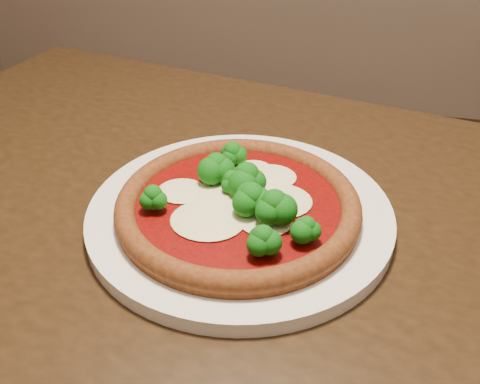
# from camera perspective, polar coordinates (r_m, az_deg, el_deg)

# --- Properties ---
(dining_table) EXTENTS (1.37, 1.05, 0.75)m
(dining_table) POSITION_cam_1_polar(r_m,az_deg,el_deg) (0.69, -0.04, -10.23)
(dining_table) COLOR black
(dining_table) RESTS_ON floor
(plate) EXTENTS (0.36, 0.36, 0.02)m
(plate) POSITION_cam_1_polar(r_m,az_deg,el_deg) (0.63, 0.00, -2.32)
(plate) COLOR white
(plate) RESTS_ON dining_table
(pizza) EXTENTS (0.28, 0.28, 0.06)m
(pizza) POSITION_cam_1_polar(r_m,az_deg,el_deg) (0.61, -0.09, -1.10)
(pizza) COLOR brown
(pizza) RESTS_ON plate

